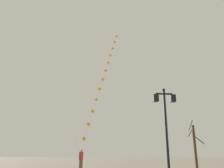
{
  "coord_description": "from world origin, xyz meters",
  "views": [
    {
      "loc": [
        -1.45,
        -2.67,
        1.35
      ],
      "look_at": [
        0.75,
        20.62,
        8.39
      ],
      "focal_mm": 37.13,
      "sensor_mm": 36.0,
      "label": 1
    }
  ],
  "objects_px": {
    "kite_train": "(103,79)",
    "twin_lantern_lamp_post": "(165,115)",
    "kite_flyer": "(81,159)",
    "bare_tree": "(195,146)"
  },
  "relations": [
    {
      "from": "kite_train",
      "to": "kite_flyer",
      "type": "relative_size",
      "value": 11.38
    },
    {
      "from": "bare_tree",
      "to": "kite_train",
      "type": "bearing_deg",
      "value": 125.79
    },
    {
      "from": "kite_train",
      "to": "bare_tree",
      "type": "relative_size",
      "value": 4.94
    },
    {
      "from": "twin_lantern_lamp_post",
      "to": "bare_tree",
      "type": "xyz_separation_m",
      "value": [
        4.19,
        5.93,
        -1.45
      ]
    },
    {
      "from": "kite_train",
      "to": "bare_tree",
      "type": "bearing_deg",
      "value": -54.21
    },
    {
      "from": "kite_train",
      "to": "kite_flyer",
      "type": "height_order",
      "value": "kite_train"
    },
    {
      "from": "bare_tree",
      "to": "kite_flyer",
      "type": "bearing_deg",
      "value": 166.24
    },
    {
      "from": "kite_train",
      "to": "twin_lantern_lamp_post",
      "type": "bearing_deg",
      "value": -80.4
    },
    {
      "from": "twin_lantern_lamp_post",
      "to": "bare_tree",
      "type": "height_order",
      "value": "twin_lantern_lamp_post"
    },
    {
      "from": "twin_lantern_lamp_post",
      "to": "kite_flyer",
      "type": "height_order",
      "value": "twin_lantern_lamp_post"
    }
  ]
}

